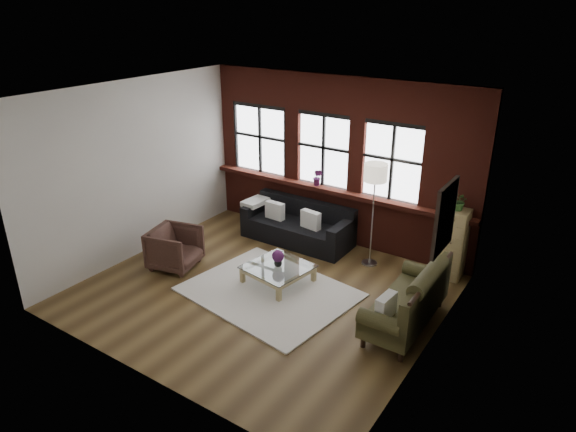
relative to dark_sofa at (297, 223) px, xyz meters
The scene contains 26 objects.
floor 2.01m from the dark_sofa, 74.07° to the right, with size 5.50×5.50×0.00m, color #4C371C.
ceiling 3.43m from the dark_sofa, 74.07° to the right, with size 5.50×5.50×0.00m, color white.
wall_back 1.45m from the dark_sofa, 47.89° to the left, with size 5.50×5.50×0.00m, color beige.
wall_front 4.59m from the dark_sofa, 82.97° to the right, with size 5.50×5.50×0.00m, color beige.
wall_left 3.15m from the dark_sofa, 139.28° to the right, with size 5.00×5.00×0.00m, color beige.
wall_right 3.99m from the dark_sofa, 29.99° to the right, with size 5.00×5.00×0.00m, color beige.
brick_backwall 1.43m from the dark_sofa, 44.87° to the left, with size 5.50×0.12×3.20m, color #561C14, non-canonical shape.
sill_ledge 0.96m from the dark_sofa, 39.68° to the left, with size 5.50×0.30×0.08m, color #561C14.
window_left 1.93m from the dark_sofa, 156.38° to the left, with size 1.38×0.10×1.50m, color black, non-canonical shape.
window_mid 1.48m from the dark_sofa, 66.22° to the left, with size 1.38×0.10×1.50m, color black, non-canonical shape.
window_right 2.20m from the dark_sofa, 18.51° to the left, with size 1.38×0.10×1.50m, color black, non-canonical shape.
wall_poster 3.92m from the dark_sofa, 26.13° to the right, with size 0.05×0.74×0.94m, color black, non-canonical shape.
shag_rug 2.04m from the dark_sofa, 70.69° to the right, with size 2.57×2.02×0.03m, color silver.
dark_sofa is the anchor object (origin of this frame).
pillow_a 0.51m from the dark_sofa, 167.85° to the right, with size 0.40×0.14×0.34m, color silver.
pillow_b 0.42m from the dark_sofa, 15.47° to the right, with size 0.40×0.14×0.34m, color silver.
vintage_settee 3.23m from the dark_sofa, 28.40° to the right, with size 0.81×1.83×0.98m, color #373419, non-canonical shape.
pillow_settee 3.47m from the dark_sofa, 37.18° to the right, with size 0.14×0.38×0.34m, color silver.
armchair 2.43m from the dark_sofa, 120.85° to the right, with size 0.78×0.80×0.73m, color #3A231D.
coffee_table 1.68m from the dark_sofa, 68.61° to the right, with size 0.97×0.97×0.33m, color tan, non-canonical shape.
vase 1.66m from the dark_sofa, 68.61° to the right, with size 0.14×0.14×0.15m, color #B2B2B2.
flowers 1.66m from the dark_sofa, 68.61° to the right, with size 0.21×0.21×0.21m, color #581E55.
drawer_chest 2.98m from the dark_sofa, ahead, with size 0.38×0.38×1.24m, color tan.
potted_plant_top 3.14m from the dark_sofa, ahead, with size 0.29×0.25×0.32m, color #2D5923.
floor_lamp 1.72m from the dark_sofa, ahead, with size 0.40×0.40×2.04m, color #A5A5A8, non-canonical shape.
sill_plant 0.97m from the dark_sofa, 65.87° to the left, with size 0.19×0.15×0.34m, color #581E55.
Camera 1 is at (4.38, -5.85, 4.44)m, focal length 32.00 mm.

